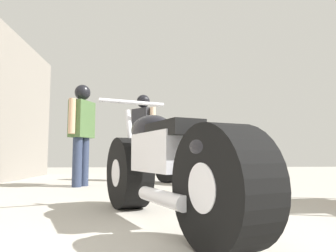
{
  "coord_description": "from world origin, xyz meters",
  "views": [
    {
      "loc": [
        -0.35,
        -0.25,
        0.49
      ],
      "look_at": [
        -0.07,
        3.76,
        0.88
      ],
      "focal_mm": 33.25,
      "sensor_mm": 36.0,
      "label": 1
    }
  ],
  "objects_px": {
    "mechanic_in_blue": "(143,129)",
    "motorcycle_black_naked": "(193,165)",
    "motorcycle_maroon_cruiser": "(164,166)",
    "mechanic_with_helmet": "(82,125)"
  },
  "relations": [
    {
      "from": "mechanic_in_blue",
      "to": "motorcycle_black_naked",
      "type": "bearing_deg",
      "value": -45.74
    },
    {
      "from": "motorcycle_maroon_cruiser",
      "to": "mechanic_with_helmet",
      "type": "bearing_deg",
      "value": 112.42
    },
    {
      "from": "motorcycle_black_naked",
      "to": "mechanic_with_helmet",
      "type": "xyz_separation_m",
      "value": [
        -1.85,
        -0.14,
        0.67
      ]
    },
    {
      "from": "motorcycle_black_naked",
      "to": "mechanic_with_helmet",
      "type": "distance_m",
      "value": 1.98
    },
    {
      "from": "motorcycle_black_naked",
      "to": "motorcycle_maroon_cruiser",
      "type": "bearing_deg",
      "value": -102.47
    },
    {
      "from": "mechanic_in_blue",
      "to": "mechanic_with_helmet",
      "type": "height_order",
      "value": "mechanic_in_blue"
    },
    {
      "from": "motorcycle_black_naked",
      "to": "mechanic_in_blue",
      "type": "distance_m",
      "value": 1.42
    },
    {
      "from": "mechanic_in_blue",
      "to": "motorcycle_maroon_cruiser",
      "type": "bearing_deg",
      "value": -87.15
    },
    {
      "from": "mechanic_in_blue",
      "to": "mechanic_with_helmet",
      "type": "distance_m",
      "value": 1.43
    },
    {
      "from": "motorcycle_maroon_cruiser",
      "to": "mechanic_with_helmet",
      "type": "xyz_separation_m",
      "value": [
        -1.19,
        2.88,
        0.58
      ]
    }
  ]
}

